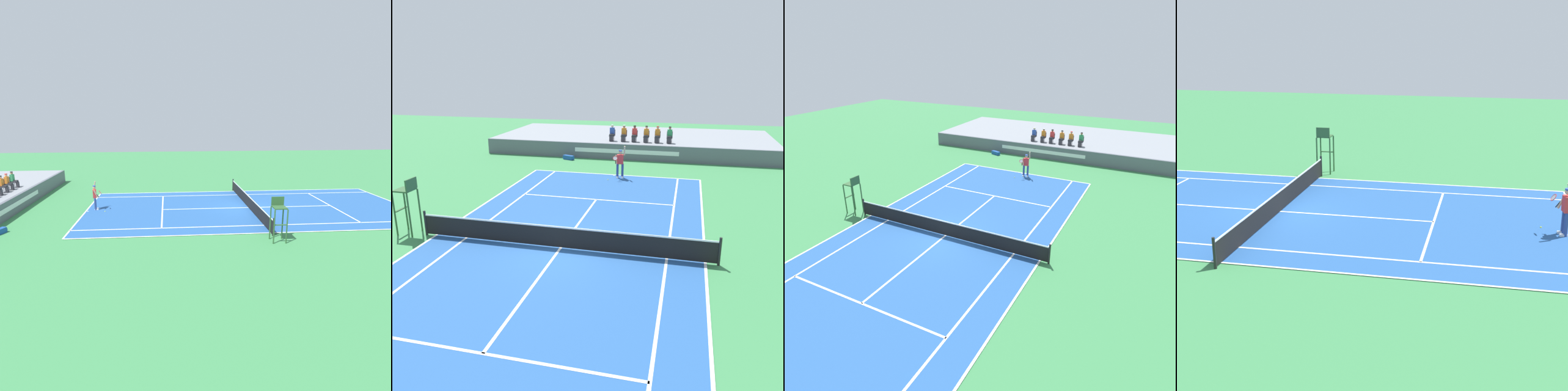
{
  "view_description": "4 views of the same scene",
  "coord_description": "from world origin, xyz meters",
  "views": [
    {
      "loc": [
        -23.42,
        5.96,
        6.76
      ],
      "look_at": [
        0.14,
        3.95,
        1.0
      ],
      "focal_mm": 30.38,
      "sensor_mm": 36.0,
      "label": 1
    },
    {
      "loc": [
        4.55,
        -14.04,
        6.78
      ],
      "look_at": [
        0.14,
        3.95,
        1.0
      ],
      "focal_mm": 37.67,
      "sensor_mm": 36.0,
      "label": 2
    },
    {
      "loc": [
        9.82,
        -14.74,
        9.88
      ],
      "look_at": [
        0.14,
        3.95,
        1.0
      ],
      "focal_mm": 33.13,
      "sensor_mm": 36.0,
      "label": 3
    },
    {
      "loc": [
        21.9,
        8.51,
        7.67
      ],
      "look_at": [
        0.14,
        3.95,
        1.0
      ],
      "focal_mm": 53.78,
      "sensor_mm": 36.0,
      "label": 4
    }
  ],
  "objects": [
    {
      "name": "umpire_chair",
      "position": [
        -6.69,
        0.0,
        1.56
      ],
      "size": [
        0.77,
        0.77,
        2.44
      ],
      "color": "#2D562D",
      "rests_on": "ground"
    },
    {
      "name": "ground_plane",
      "position": [
        0.0,
        0.0,
        0.0
      ],
      "size": [
        80.0,
        80.0,
        0.0
      ],
      "primitive_type": "plane",
      "color": "#387F47"
    },
    {
      "name": "net",
      "position": [
        0.0,
        0.0,
        0.52
      ],
      "size": [
        11.98,
        0.1,
        1.07
      ],
      "color": "black",
      "rests_on": "ground"
    },
    {
      "name": "spectator_seated_4",
      "position": [
        2.24,
        18.04,
        1.82
      ],
      "size": [
        0.44,
        0.6,
        1.27
      ],
      "color": "#474C56",
      "rests_on": "bleacher_platform"
    },
    {
      "name": "barrier_wall",
      "position": [
        0.0,
        16.74,
        0.6
      ],
      "size": [
        22.88,
        0.25,
        1.21
      ],
      "color": "#565B66",
      "rests_on": "ground"
    },
    {
      "name": "tennis_ball",
      "position": [
        -0.17,
        10.51,
        0.03
      ],
      "size": [
        0.07,
        0.07,
        0.07
      ],
      "primitive_type": "sphere",
      "color": "#D1E533",
      "rests_on": "ground"
    },
    {
      "name": "spectator_seated_3",
      "position": [
        1.38,
        18.04,
        1.82
      ],
      "size": [
        0.44,
        0.6,
        1.27
      ],
      "color": "#474C56",
      "rests_on": "bleacher_platform"
    },
    {
      "name": "tennis_player",
      "position": [
        0.46,
        11.27,
        0.99
      ],
      "size": [
        0.74,
        0.74,
        2.08
      ],
      "color": "navy",
      "rests_on": "ground"
    },
    {
      "name": "spectator_seated_5",
      "position": [
        3.17,
        18.04,
        1.82
      ],
      "size": [
        0.44,
        0.6,
        1.27
      ],
      "color": "#474C56",
      "rests_on": "bleacher_platform"
    },
    {
      "name": "court",
      "position": [
        0.0,
        0.0,
        0.01
      ],
      "size": [
        11.08,
        23.88,
        0.03
      ],
      "color": "#235193",
      "rests_on": "ground"
    }
  ]
}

